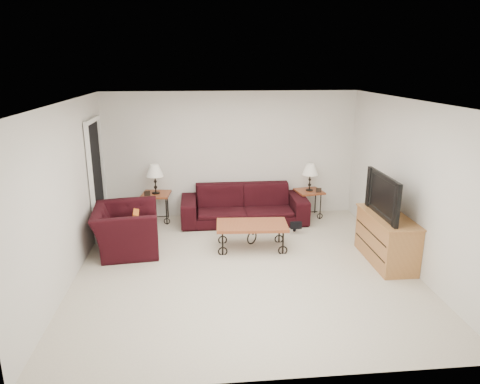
% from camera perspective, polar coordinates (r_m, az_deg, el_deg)
% --- Properties ---
extents(ground, '(5.00, 5.00, 0.00)m').
position_cam_1_polar(ground, '(6.79, 0.58, -9.80)').
color(ground, beige).
rests_on(ground, ground).
extents(wall_back, '(5.00, 0.02, 2.50)m').
position_cam_1_polar(wall_back, '(8.76, -1.15, 4.88)').
color(wall_back, silver).
rests_on(wall_back, ground).
extents(wall_front, '(5.00, 0.02, 2.50)m').
position_cam_1_polar(wall_front, '(4.02, 4.50, -9.42)').
color(wall_front, silver).
rests_on(wall_front, ground).
extents(wall_left, '(0.02, 5.00, 2.50)m').
position_cam_1_polar(wall_left, '(6.57, -21.61, -0.22)').
color(wall_left, silver).
rests_on(wall_left, ground).
extents(wall_right, '(0.02, 5.00, 2.50)m').
position_cam_1_polar(wall_right, '(7.06, 21.25, 0.91)').
color(wall_right, silver).
rests_on(wall_right, ground).
extents(ceiling, '(5.00, 5.00, 0.00)m').
position_cam_1_polar(ceiling, '(6.12, 0.65, 11.72)').
color(ceiling, white).
rests_on(ceiling, wall_back).
extents(doorway, '(0.08, 0.94, 2.04)m').
position_cam_1_polar(doorway, '(8.16, -18.22, 1.53)').
color(doorway, black).
rests_on(doorway, ground).
extents(sofa, '(2.44, 0.95, 0.71)m').
position_cam_1_polar(sofa, '(8.55, 0.52, -1.62)').
color(sofa, black).
rests_on(sofa, ground).
extents(side_table_left, '(0.58, 0.58, 0.58)m').
position_cam_1_polar(side_table_left, '(8.73, -10.81, -1.99)').
color(side_table_left, brown).
rests_on(side_table_left, ground).
extents(side_table_right, '(0.58, 0.58, 0.55)m').
position_cam_1_polar(side_table_right, '(8.97, 8.95, -1.49)').
color(side_table_right, brown).
rests_on(side_table_right, ground).
extents(lamp_left, '(0.36, 0.36, 0.58)m').
position_cam_1_polar(lamp_left, '(8.57, -11.02, 1.66)').
color(lamp_left, black).
rests_on(lamp_left, side_table_left).
extents(lamp_right, '(0.36, 0.36, 0.55)m').
position_cam_1_polar(lamp_right, '(8.82, 9.11, 1.91)').
color(lamp_right, black).
rests_on(lamp_right, side_table_right).
extents(photo_frame_left, '(0.12, 0.02, 0.10)m').
position_cam_1_polar(photo_frame_left, '(8.51, -12.02, -0.18)').
color(photo_frame_left, black).
rests_on(photo_frame_left, side_table_left).
extents(photo_frame_right, '(0.11, 0.02, 0.09)m').
position_cam_1_polar(photo_frame_right, '(8.78, 10.23, 0.24)').
color(photo_frame_right, black).
rests_on(photo_frame_right, side_table_right).
extents(coffee_table, '(1.21, 0.70, 0.44)m').
position_cam_1_polar(coffee_table, '(7.36, 1.56, -5.78)').
color(coffee_table, brown).
rests_on(coffee_table, ground).
extents(armchair, '(1.12, 1.25, 0.75)m').
position_cam_1_polar(armchair, '(7.47, -14.62, -4.71)').
color(armchair, black).
rests_on(armchair, ground).
extents(throw_pillow, '(0.12, 0.35, 0.34)m').
position_cam_1_polar(throw_pillow, '(7.35, -13.60, -3.79)').
color(throw_pillow, '#C16B18').
rests_on(throw_pillow, armchair).
extents(tv_stand, '(0.53, 1.26, 0.76)m').
position_cam_1_polar(tv_stand, '(7.22, 18.57, -5.78)').
color(tv_stand, '#B07C41').
rests_on(tv_stand, ground).
extents(television, '(0.15, 1.13, 0.65)m').
position_cam_1_polar(television, '(6.98, 18.94, -0.42)').
color(television, black).
rests_on(television, tv_stand).
extents(backpack, '(0.35, 0.28, 0.42)m').
position_cam_1_polar(backpack, '(8.13, 7.15, -3.81)').
color(backpack, black).
rests_on(backpack, ground).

